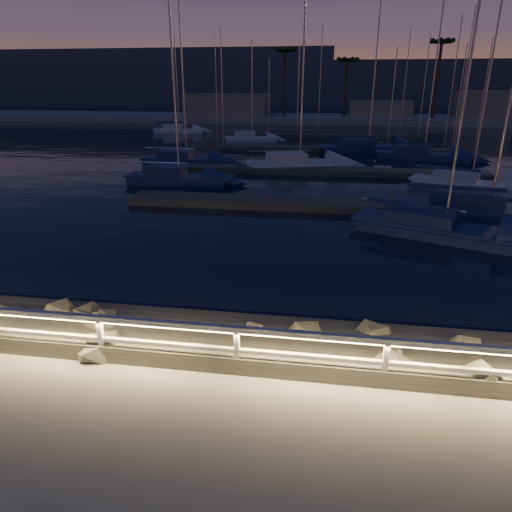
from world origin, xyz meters
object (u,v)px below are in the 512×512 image
object	(u,v)px
sailboat_d	(439,227)
sailboat_g	(468,183)
sailboat_i	(251,138)
sailboat_j	(185,159)
sailboat_a	(177,177)
sailboat_c	(484,209)
guard_rail	(332,347)
sailboat_m	(178,130)
sailboat_l	(366,147)
sailboat_f	(297,164)
sailboat_k	(421,154)

from	to	relation	value
sailboat_d	sailboat_g	size ratio (longest dim) A/B	1.07
sailboat_i	sailboat_j	xyz separation A→B (m)	(-2.74, -16.40, 0.02)
sailboat_a	sailboat_c	world-z (taller)	sailboat_c
guard_rail	sailboat_a	world-z (taller)	sailboat_a
sailboat_d	sailboat_m	distance (m)	47.38
sailboat_i	sailboat_l	size ratio (longest dim) A/B	0.68
sailboat_d	sailboat_a	bearing A→B (deg)	172.57
sailboat_c	sailboat_f	world-z (taller)	sailboat_c
sailboat_m	sailboat_j	bearing A→B (deg)	-75.86
sailboat_a	sailboat_i	distance (m)	23.74
sailboat_g	sailboat_k	distance (m)	12.12
sailboat_i	sailboat_l	xyz separation A→B (m)	(12.39, -6.75, 0.05)
guard_rail	sailboat_i	distance (m)	45.61
sailboat_l	sailboat_j	bearing A→B (deg)	-150.71
sailboat_g	sailboat_l	bearing A→B (deg)	131.66
sailboat_d	sailboat_f	bearing A→B (deg)	138.87
guard_rail	sailboat_g	world-z (taller)	sailboat_g
sailboat_c	sailboat_i	xyz separation A→B (m)	(-16.57, 29.41, -0.05)
sailboat_d	sailboat_k	bearing A→B (deg)	105.46
sailboat_g	sailboat_j	size ratio (longest dim) A/B	0.99
sailboat_j	sailboat_l	world-z (taller)	sailboat_l
sailboat_f	sailboat_g	distance (m)	12.34
sailboat_l	sailboat_d	bearing A→B (deg)	-90.14
sailboat_a	sailboat_g	xyz separation A→B (m)	(18.62, 1.07, -0.04)
sailboat_d	sailboat_k	world-z (taller)	sailboat_k
guard_rail	sailboat_g	distance (m)	23.65
sailboat_f	guard_rail	bearing A→B (deg)	-100.40
sailboat_d	sailboat_g	distance (m)	10.65
sailboat_i	sailboat_l	world-z (taller)	sailboat_l
sailboat_a	sailboat_m	xyz separation A→B (m)	(-10.01, 31.44, -0.00)
sailboat_a	sailboat_i	size ratio (longest dim) A/B	1.13
sailboat_c	sailboat_m	bearing A→B (deg)	135.88
guard_rail	sailboat_a	bearing A→B (deg)	115.73
sailboat_j	sailboat_c	bearing A→B (deg)	-32.55
guard_rail	sailboat_k	world-z (taller)	sailboat_k
sailboat_c	sailboat_l	distance (m)	23.04
sailboat_a	sailboat_l	world-z (taller)	sailboat_l
sailboat_d	sailboat_g	xyz separation A→B (m)	(3.78, 9.96, 0.00)
sailboat_a	sailboat_j	distance (m)	7.51
sailboat_j	sailboat_l	size ratio (longest dim) A/B	0.79
sailboat_d	sailboat_l	world-z (taller)	sailboat_l
sailboat_i	sailboat_k	distance (m)	19.93
sailboat_a	sailboat_m	distance (m)	33.00
sailboat_a	sailboat_g	world-z (taller)	sailboat_g
sailboat_c	sailboat_g	world-z (taller)	sailboat_c
sailboat_f	sailboat_k	size ratio (longest dim) A/B	1.02
guard_rail	sailboat_c	distance (m)	17.06
guard_rail	sailboat_i	world-z (taller)	sailboat_i
sailboat_c	sailboat_g	distance (m)	6.83
sailboat_i	sailboat_k	world-z (taller)	sailboat_k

